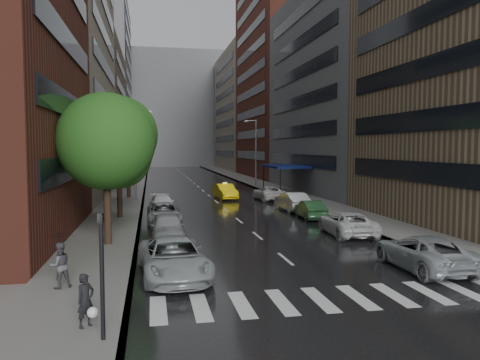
{
  "coord_description": "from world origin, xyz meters",
  "views": [
    {
      "loc": [
        -6.27,
        -17.25,
        5.34
      ],
      "look_at": [
        0.0,
        15.62,
        3.0
      ],
      "focal_mm": 35.0,
      "sensor_mm": 36.0,
      "label": 1
    }
  ],
  "objects": [
    {
      "name": "ground",
      "position": [
        0.0,
        0.0,
        0.0
      ],
      "size": [
        220.0,
        220.0,
        0.0
      ],
      "primitive_type": "plane",
      "color": "gray",
      "rests_on": "ground"
    },
    {
      "name": "road",
      "position": [
        0.0,
        50.0,
        0.01
      ],
      "size": [
        14.0,
        140.0,
        0.01
      ],
      "primitive_type": "cube",
      "color": "black",
      "rests_on": "ground"
    },
    {
      "name": "sidewalk_left",
      "position": [
        -9.0,
        50.0,
        0.07
      ],
      "size": [
        4.0,
        140.0,
        0.15
      ],
      "primitive_type": "cube",
      "color": "gray",
      "rests_on": "ground"
    },
    {
      "name": "sidewalk_right",
      "position": [
        9.0,
        50.0,
        0.07
      ],
      "size": [
        4.0,
        140.0,
        0.15
      ],
      "primitive_type": "cube",
      "color": "gray",
      "rests_on": "ground"
    },
    {
      "name": "crosswalk",
      "position": [
        0.2,
        -2.0,
        0.01
      ],
      "size": [
        13.15,
        2.8,
        0.01
      ],
      "color": "silver",
      "rests_on": "ground"
    },
    {
      "name": "buildings_left",
      "position": [
        -15.0,
        58.79,
        15.99
      ],
      "size": [
        8.0,
        108.0,
        38.0
      ],
      "color": "maroon",
      "rests_on": "ground"
    },
    {
      "name": "buildings_right",
      "position": [
        15.0,
        56.7,
        15.03
      ],
      "size": [
        8.05,
        109.1,
        36.0
      ],
      "color": "#937A5B",
      "rests_on": "ground"
    },
    {
      "name": "building_far",
      "position": [
        0.0,
        118.0,
        16.0
      ],
      "size": [
        40.0,
        14.0,
        32.0
      ],
      "primitive_type": "cube",
      "color": "slate",
      "rests_on": "ground"
    },
    {
      "name": "tree_near",
      "position": [
        -8.6,
        8.58,
        5.65
      ],
      "size": [
        5.18,
        5.18,
        8.26
      ],
      "color": "#382619",
      "rests_on": "ground"
    },
    {
      "name": "tree_mid",
      "position": [
        -8.6,
        18.48,
        6.26
      ],
      "size": [
        5.74,
        5.74,
        9.14
      ],
      "color": "#382619",
      "rests_on": "ground"
    },
    {
      "name": "tree_far",
      "position": [
        -8.6,
        32.7,
        6.05
      ],
      "size": [
        5.55,
        5.55,
        8.84
      ],
      "color": "#382619",
      "rests_on": "ground"
    },
    {
      "name": "taxi",
      "position": [
        1.22,
        30.31,
        0.79
      ],
      "size": [
        2.15,
        4.92,
        1.57
      ],
      "primitive_type": "imported",
      "rotation": [
        0.0,
        0.0,
        0.11
      ],
      "color": "yellow",
      "rests_on": "ground"
    },
    {
      "name": "parked_cars_left",
      "position": [
        -5.4,
        10.59,
        0.75
      ],
      "size": [
        3.07,
        25.56,
        1.6
      ],
      "color": "#A5ACAF",
      "rests_on": "ground"
    },
    {
      "name": "parked_cars_right",
      "position": [
        5.4,
        13.97,
        0.74
      ],
      "size": [
        2.8,
        32.77,
        1.58
      ],
      "color": "#A1A6AB",
      "rests_on": "ground"
    },
    {
      "name": "ped_bag_walker",
      "position": [
        -8.16,
        -3.47,
        0.9
      ],
      "size": [
        0.69,
        0.67,
        1.57
      ],
      "color": "black",
      "rests_on": "sidewalk_left"
    },
    {
      "name": "ped_black_umbrella",
      "position": [
        -9.63,
        0.63,
        1.38
      ],
      "size": [
        1.03,
        0.98,
        2.09
      ],
      "color": "#4C4B50",
      "rests_on": "sidewalk_left"
    },
    {
      "name": "traffic_light",
      "position": [
        -7.6,
        -4.47,
        2.23
      ],
      "size": [
        0.18,
        0.15,
        3.45
      ],
      "color": "black",
      "rests_on": "sidewalk_left"
    },
    {
      "name": "street_lamp_left",
      "position": [
        -7.72,
        30.0,
        4.89
      ],
      "size": [
        1.74,
        0.22,
        9.0
      ],
      "color": "gray",
      "rests_on": "sidewalk_left"
    },
    {
      "name": "street_lamp_right",
      "position": [
        7.72,
        45.0,
        4.89
      ],
      "size": [
        1.74,
        0.22,
        9.0
      ],
      "color": "gray",
      "rests_on": "sidewalk_right"
    },
    {
      "name": "awning",
      "position": [
        8.98,
        35.0,
        3.13
      ],
      "size": [
        4.0,
        8.0,
        3.12
      ],
      "color": "navy",
      "rests_on": "sidewalk_right"
    }
  ]
}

